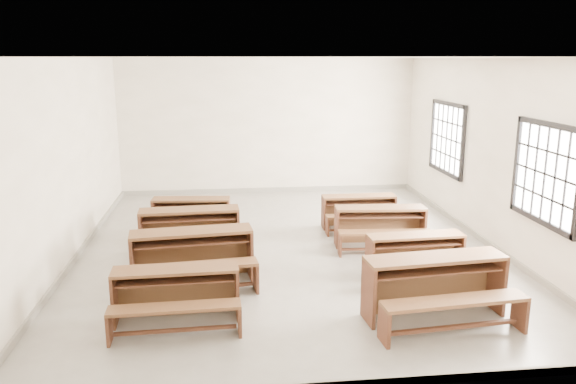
{
  "coord_description": "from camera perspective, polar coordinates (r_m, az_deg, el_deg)",
  "views": [
    {
      "loc": [
        -1.03,
        -9.08,
        3.19
      ],
      "look_at": [
        0.0,
        0.0,
        1.0
      ],
      "focal_mm": 35.0,
      "sensor_mm": 36.0,
      "label": 1
    }
  ],
  "objects": [
    {
      "name": "desk_set_4",
      "position": [
        7.3,
        14.83,
        -8.95
      ],
      "size": [
        1.85,
        1.08,
        0.8
      ],
      "rotation": [
        0.0,
        0.0,
        0.09
      ],
      "color": "brown",
      "rests_on": "ground"
    },
    {
      "name": "desk_set_1",
      "position": [
        8.23,
        -9.69,
        -6.14
      ],
      "size": [
        1.82,
        1.08,
        0.78
      ],
      "rotation": [
        0.0,
        0.0,
        0.1
      ],
      "color": "brown",
      "rests_on": "ground"
    },
    {
      "name": "desk_set_5",
      "position": [
        8.58,
        12.88,
        -6.02
      ],
      "size": [
        1.47,
        0.81,
        0.65
      ],
      "rotation": [
        0.0,
        0.0,
        0.05
      ],
      "color": "brown",
      "rests_on": "ground"
    },
    {
      "name": "desk_set_0",
      "position": [
        7.12,
        -11.29,
        -9.88
      ],
      "size": [
        1.56,
        0.85,
        0.69
      ],
      "rotation": [
        0.0,
        0.0,
        0.03
      ],
      "color": "brown",
      "rests_on": "ground"
    },
    {
      "name": "room",
      "position": [
        9.21,
        0.56,
        6.94
      ],
      "size": [
        8.5,
        8.5,
        3.2
      ],
      "color": "gray",
      "rests_on": "ground"
    },
    {
      "name": "desk_set_3",
      "position": [
        10.62,
        -9.81,
        -2.09
      ],
      "size": [
        1.49,
        0.86,
        0.65
      ],
      "rotation": [
        0.0,
        0.0,
        -0.08
      ],
      "color": "brown",
      "rests_on": "ground"
    },
    {
      "name": "desk_set_6",
      "position": [
        9.81,
        9.38,
        -3.21
      ],
      "size": [
        1.6,
        0.92,
        0.7
      ],
      "rotation": [
        0.0,
        0.0,
        -0.08
      ],
      "color": "brown",
      "rests_on": "ground"
    },
    {
      "name": "desk_set_2",
      "position": [
        9.52,
        -9.95,
        -3.58
      ],
      "size": [
        1.69,
        0.93,
        0.74
      ],
      "rotation": [
        0.0,
        0.0,
        0.05
      ],
      "color": "brown",
      "rests_on": "ground"
    },
    {
      "name": "desk_set_7",
      "position": [
        10.82,
        7.24,
        -1.75
      ],
      "size": [
        1.4,
        0.73,
        0.63
      ],
      "rotation": [
        0.0,
        0.0,
        -0.0
      ],
      "color": "brown",
      "rests_on": "ground"
    }
  ]
}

